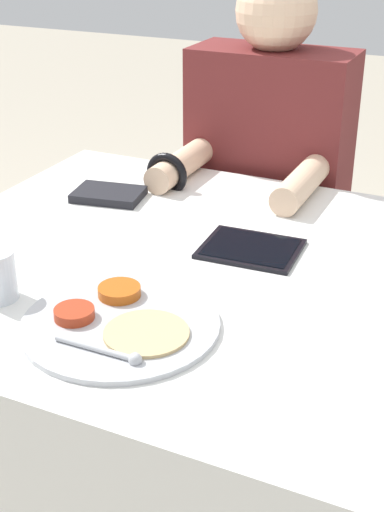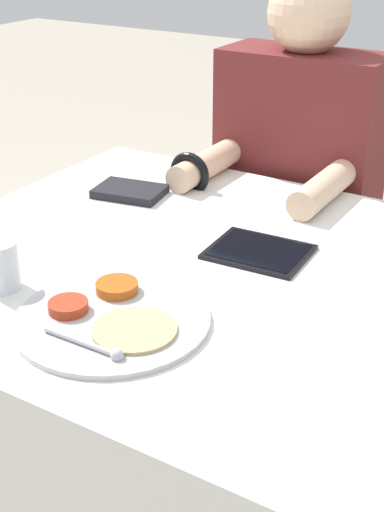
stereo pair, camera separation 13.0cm
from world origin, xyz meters
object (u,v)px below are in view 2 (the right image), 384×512
object	(u,v)px
tablet_device	(259,252)
drinking_glass	(0,265)
thali_tray	(111,318)
red_notebook	(130,192)
person_diner	(294,211)

from	to	relation	value
tablet_device	drinking_glass	xyz separation A→B (m)	(-0.34, -0.37, 0.04)
drinking_glass	thali_tray	bearing A→B (deg)	2.36
red_notebook	person_diner	xyz separation A→B (m)	(0.25, 0.42, -0.15)
tablet_device	thali_tray	bearing A→B (deg)	-104.88
person_diner	drinking_glass	distance (m)	0.95
red_notebook	drinking_glass	bearing A→B (deg)	-81.87
tablet_device	person_diner	size ratio (longest dim) A/B	0.17
thali_tray	person_diner	size ratio (longest dim) A/B	0.28
person_diner	drinking_glass	world-z (taller)	person_diner
drinking_glass	red_notebook	bearing A→B (deg)	98.13
red_notebook	drinking_glass	xyz separation A→B (m)	(0.07, -0.50, 0.04)
thali_tray	person_diner	distance (m)	0.92
person_diner	red_notebook	bearing A→B (deg)	-121.16
thali_tray	person_diner	xyz separation A→B (m)	(-0.06, 0.91, -0.14)
thali_tray	tablet_device	xyz separation A→B (m)	(0.10, 0.36, -0.00)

